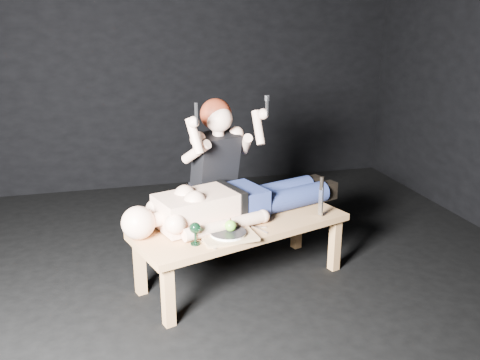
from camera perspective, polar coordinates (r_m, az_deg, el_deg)
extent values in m
plane|color=black|center=(3.60, -1.80, -12.46)|extent=(5.00, 5.00, 0.00)
plane|color=black|center=(5.59, -7.87, 14.44)|extent=(5.00, 0.00, 5.00)
cube|color=#AD794D|center=(3.64, 0.20, -8.13)|extent=(1.61, 1.00, 0.45)
cube|color=tan|center=(3.32, -1.35, -6.30)|extent=(0.37, 0.29, 0.02)
cylinder|color=white|center=(3.31, -1.35, -6.00)|extent=(0.26, 0.26, 0.02)
sphere|color=#459D1E|center=(3.31, -1.08, -5.16)|extent=(0.08, 0.08, 0.08)
cube|color=#B2B2B7|center=(3.22, -3.50, -7.29)|extent=(0.08, 0.15, 0.01)
cube|color=#B2B2B7|center=(3.43, 2.27, -5.60)|extent=(0.07, 0.15, 0.01)
cube|color=#B2B2B7|center=(3.48, 1.71, -5.27)|extent=(0.15, 0.07, 0.01)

